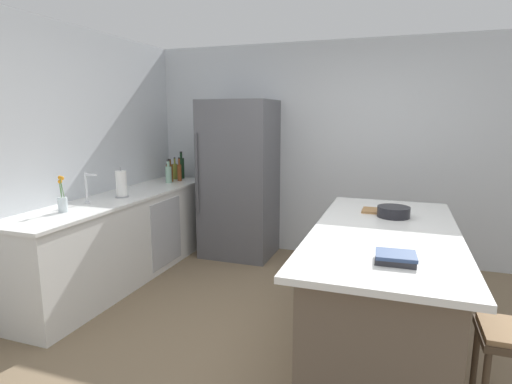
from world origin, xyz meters
TOP-DOWN VIEW (x-y plane):
  - ground_plane at (0.00, 0.00)m, footprint 7.20×7.20m
  - wall_rear at (0.00, 2.25)m, footprint 6.00×0.10m
  - wall_left at (-2.45, 0.00)m, footprint 0.10×6.00m
  - counter_run_left at (-2.09, 0.72)m, footprint 0.65×2.80m
  - kitchen_island at (0.58, 0.20)m, footprint 1.01×2.22m
  - refrigerator at (-1.21, 1.85)m, footprint 0.85×0.73m
  - sink_faucet at (-2.14, 0.29)m, footprint 0.15×0.05m
  - flower_vase at (-2.10, -0.07)m, footprint 0.08×0.08m
  - paper_towel_roll at (-2.04, 0.66)m, footprint 0.14×0.14m
  - wine_bottle at (-2.09, 1.99)m, footprint 0.08×0.08m
  - olive_oil_bottle at (-2.14, 1.91)m, footprint 0.06×0.06m
  - vinegar_bottle at (-2.01, 1.80)m, footprint 0.05×0.05m
  - whiskey_bottle at (-2.10, 1.71)m, footprint 0.09×0.09m
  - gin_bottle at (-2.06, 1.62)m, footprint 0.08×0.08m
  - cookbook_stack at (0.66, -0.49)m, footprint 0.23×0.20m
  - mixing_bowl at (0.63, 0.62)m, footprint 0.26×0.26m
  - cutting_board at (0.51, 0.76)m, footprint 0.29×0.21m

SIDE VIEW (x-z plane):
  - ground_plane at x=0.00m, z-range 0.00..0.00m
  - counter_run_left at x=-2.09m, z-range 0.00..0.91m
  - kitchen_island at x=0.58m, z-range 0.01..0.93m
  - cutting_board at x=0.51m, z-range 0.92..0.94m
  - cookbook_stack at x=0.66m, z-range 0.92..0.97m
  - refrigerator at x=-1.21m, z-range 0.00..1.92m
  - mixing_bowl at x=0.63m, z-range 0.92..1.01m
  - flower_vase at x=-2.10m, z-range 0.84..1.16m
  - olive_oil_bottle at x=-2.14m, z-range 0.87..1.16m
  - gin_bottle at x=-2.06m, z-range 0.88..1.16m
  - vinegar_bottle at x=-2.01m, z-range 0.87..1.17m
  - whiskey_bottle at x=-2.10m, z-range 0.88..1.17m
  - paper_towel_roll at x=-2.04m, z-range 0.88..1.19m
  - wine_bottle at x=-2.09m, z-range 0.87..1.23m
  - sink_faucet at x=-2.14m, z-range 0.91..1.21m
  - wall_rear at x=0.00m, z-range 0.00..2.60m
  - wall_left at x=-2.45m, z-range 0.00..2.60m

